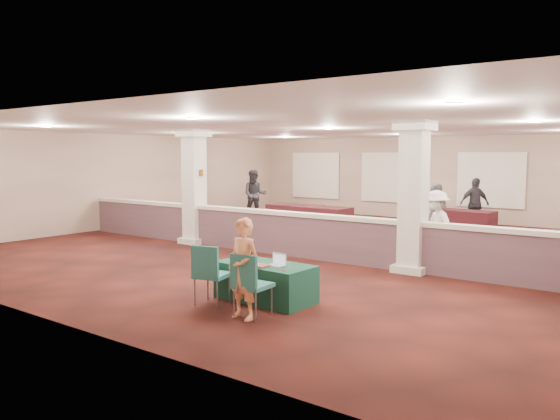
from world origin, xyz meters
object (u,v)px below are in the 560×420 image
Objects in this scene: conf_chair_main at (249,280)px; far_table_front_left at (268,222)px; attendee_b at (436,226)px; attendee_a at (255,195)px; near_table at (265,282)px; woman at (243,269)px; attendee_c at (475,204)px; conf_chair_side at (209,270)px; far_table_front_center at (321,219)px; attendee_d at (436,207)px; far_table_back_center at (466,221)px; far_table_back_left at (295,216)px; far_table_front_right at (537,248)px.

far_table_front_left is (-5.49, 7.60, -0.24)m from conf_chair_main.
attendee_b is at bearing -13.39° from far_table_front_left.
attendee_a reaches higher than attendee_b.
woman is (0.37, -1.01, 0.45)m from near_table.
attendee_a is 8.05m from attendee_c.
conf_chair_side is 0.53× the size of far_table_front_center.
far_table_front_left is at bearing 40.88° from attendee_d.
far_table_front_center reaches higher than far_table_back_center.
attendee_a is 9.60m from attendee_b.
conf_chair_main is at bearing -54.14° from far_table_front_left.
far_table_back_center is (0.10, 10.45, 0.03)m from near_table.
attendee_d is (-1.15, 11.15, 0.01)m from woman.
woman is 12.21m from attendee_c.
far_table_front_left is 1.10× the size of attendee_d.
conf_chair_main is 0.64× the size of attendee_d.
conf_chair_side is (-0.97, 0.14, 0.01)m from conf_chair_main.
attendee_c is (5.34, 2.80, 0.49)m from far_table_back_left.
far_table_back_center is 0.91× the size of attendee_a.
far_table_front_right is 1.00× the size of attendee_a.
attendee_a reaches higher than attendee_d.
far_table_front_center is at bearing 35.63° from attendee_d.
near_table is 11.20m from attendee_c.
far_table_front_right is 5.63m from attendee_d.
near_table is at bearing 96.14° from attendee_d.
woman is 12.98m from attendee_a.
attendee_b is at bearing -29.89° from far_table_front_center.
far_table_front_right is at bearing 65.40° from near_table.
far_table_front_right is at bearing 135.50° from attendee_d.
attendee_a is (-8.03, 10.20, 0.19)m from woman.
attendee_c reaches higher than conf_chair_side.
far_table_front_right reaches higher than far_table_back_center.
conf_chair_main reaches higher than far_table_front_right.
conf_chair_main is 0.60× the size of attendee_b.
attendee_d is (-3.89, 4.06, 0.40)m from far_table_front_right.
conf_chair_side is at bearing -66.78° from attendee_b.
conf_chair_main is at bearing -64.31° from far_table_front_center.
far_table_back_left is at bearing 165.05° from far_table_front_center.
far_table_front_left is 5.54m from attendee_d.
far_table_front_left is at bearing -81.71° from attendee_a.
conf_chair_main is at bearing -88.35° from far_table_back_center.
conf_chair_main reaches higher than near_table.
near_table is 5.32m from attendee_b.
far_table_back_center is at bearing 138.59° from attendee_b.
conf_chair_side is 0.65× the size of attendee_d.
conf_chair_main is at bearing -134.87° from attendee_c.
conf_chair_main is 0.58× the size of attendee_c.
near_table is at bearing -52.69° from far_table_front_left.
far_table_front_right is 11.22m from attendee_a.
far_table_back_center is (-0.33, 11.40, -0.24)m from conf_chair_main.
attendee_a reaches higher than conf_chair_main.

